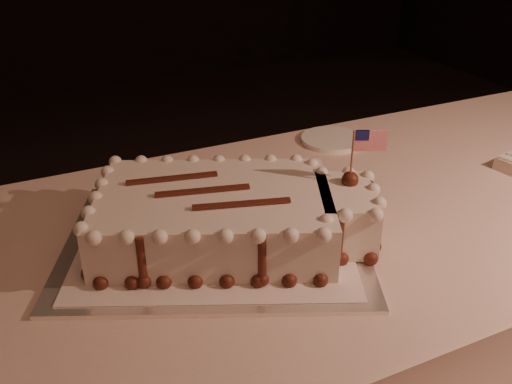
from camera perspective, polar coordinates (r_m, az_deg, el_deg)
name	(u,v)px	position (r m, az deg, el deg)	size (l,w,h in m)	color
banquet_table	(275,369)	(1.32, 1.87, -17.30)	(2.40, 0.80, 0.75)	beige
cake_board	(216,242)	(1.03, -4.03, -5.00)	(0.54, 0.40, 0.01)	white
doily	(216,240)	(1.03, -4.04, -4.77)	(0.48, 0.36, 0.00)	silver
sheet_cake	(231,216)	(1.00, -2.51, -2.40)	(0.53, 0.42, 0.20)	silver
side_plate	(332,140)	(1.45, 7.62, 5.21)	(0.16, 0.16, 0.01)	white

